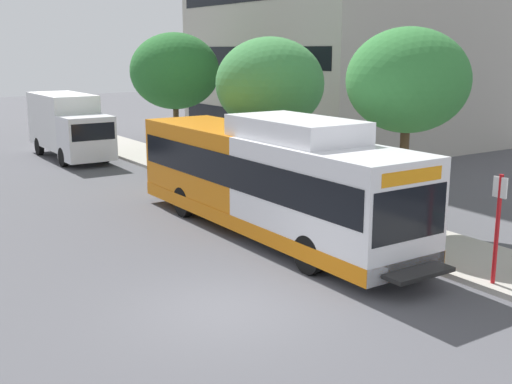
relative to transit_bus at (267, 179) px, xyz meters
The scene contains 8 objects.
ground_plane 5.71m from the transit_bus, 137.66° to the left, with size 120.00×120.00×0.00m, color #4C4C51.
sidewalk_curb 3.78m from the transit_bus, 29.37° to the left, with size 3.00×56.00×0.14m, color #A8A399.
transit_bus is the anchor object (origin of this frame).
bus_stop_sign_pole 6.96m from the transit_bus, 75.06° to the right, with size 0.10×0.36×2.60m.
street_tree_near_stop 5.09m from the transit_bus, 27.22° to the right, with size 3.67×3.67×6.02m.
street_tree_mid_block 6.87m from the transit_bus, 54.59° to the left, with size 4.23×4.23×5.84m.
street_tree_far_block 14.39m from the transit_bus, 74.33° to the left, with size 4.41×4.41×6.17m.
box_truck_background 17.04m from the transit_bus, 91.91° to the left, with size 2.32×7.01×3.25m.
Camera 1 is at (-6.70, -11.20, 5.51)m, focal length 45.16 mm.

